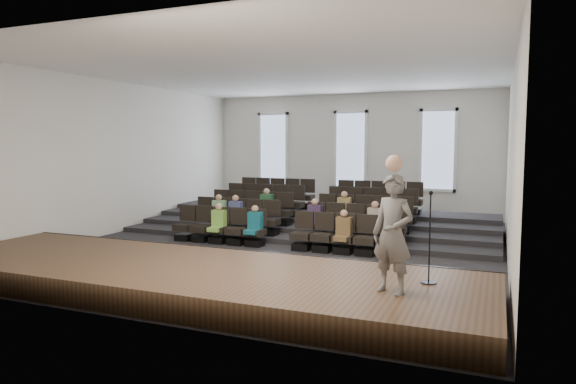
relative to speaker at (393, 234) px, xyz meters
The scene contains 14 objects.
ground 7.00m from the speaker, 127.43° to the left, with size 14.00×14.00×0.00m, color black.
ceiling 7.70m from the speaker, 127.43° to the left, with size 12.00×14.00×0.02m, color white.
wall_back 13.17m from the speaker, 108.47° to the left, with size 12.00×0.04×5.00m, color white.
wall_front 4.57m from the speaker, 159.15° to the right, with size 12.00×0.04×5.00m, color white.
wall_left 11.59m from the speaker, 151.90° to the left, with size 0.04×14.00×5.00m, color white.
wall_right 5.84m from the speaker, 71.11° to the left, with size 0.04×14.00×5.00m, color white.
stage 4.35m from the speaker, behind, with size 11.80×3.60×0.50m, color #4C3320.
stage_lip 4.82m from the speaker, 153.15° to the left, with size 11.80×0.06×0.52m, color black.
risers 9.65m from the speaker, 115.80° to the left, with size 11.80×4.80×0.60m.
seating_rows 8.16m from the speaker, 120.81° to the left, with size 6.80×4.70×1.67m.
windows 13.12m from the speaker, 108.56° to the left, with size 8.44×0.10×3.24m.
audience 7.27m from the speaker, 127.16° to the left, with size 5.45×2.64×1.10m.
speaker is the anchor object (origin of this frame).
mic_stand 1.08m from the speaker, 59.51° to the left, with size 0.27×0.27×1.64m.
Camera 1 is at (5.73, -13.72, 2.94)m, focal length 32.00 mm.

